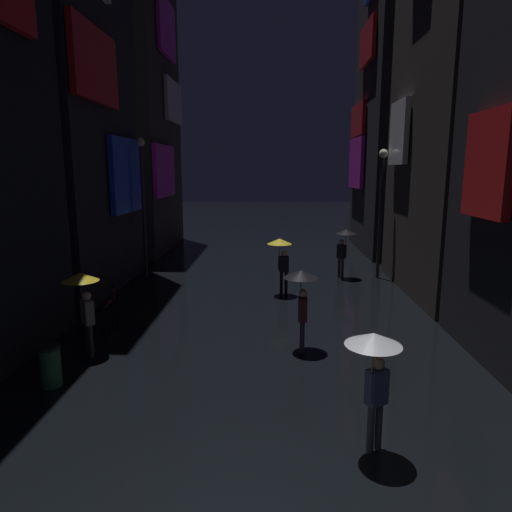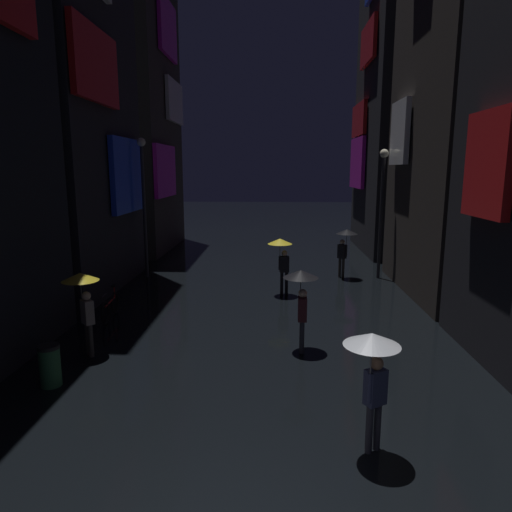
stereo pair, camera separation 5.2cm
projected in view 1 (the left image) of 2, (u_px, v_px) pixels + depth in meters
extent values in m
cube|color=#232328|center=(51.00, 40.00, 16.27)|extent=(4.00, 7.04, 18.30)
cube|color=#264CF9|center=(127.00, 176.00, 18.21)|extent=(0.20, 3.66, 2.90)
cube|color=red|center=(95.00, 65.00, 14.84)|extent=(0.20, 3.69, 2.37)
cube|color=#33302D|center=(131.00, 108.00, 25.50)|extent=(4.00, 7.40, 15.98)
cube|color=#F226D8|center=(164.00, 171.00, 24.40)|extent=(0.20, 4.17, 2.73)
cube|color=white|center=(174.00, 102.00, 26.52)|extent=(0.20, 3.78, 2.33)
cube|color=#F226D8|center=(166.00, 28.00, 24.66)|extent=(0.20, 3.73, 2.92)
cube|color=red|center=(488.00, 164.00, 10.35)|extent=(0.20, 2.07, 2.42)
cube|color=white|center=(399.00, 133.00, 17.67)|extent=(0.20, 2.10, 2.42)
cube|color=black|center=(403.00, 94.00, 24.71)|extent=(4.00, 7.13, 17.18)
cube|color=#F226D8|center=(356.00, 163.00, 26.72)|extent=(0.20, 3.77, 2.88)
cube|color=red|center=(358.00, 120.00, 26.25)|extent=(0.20, 3.62, 1.82)
cube|color=red|center=(367.00, 43.00, 23.77)|extent=(0.20, 3.38, 2.03)
cylinder|color=#38332D|center=(91.00, 341.00, 11.33)|extent=(0.12, 0.12, 0.85)
cylinder|color=#38332D|center=(88.00, 339.00, 11.46)|extent=(0.12, 0.12, 0.85)
cube|color=gray|center=(87.00, 312.00, 11.26)|extent=(0.39, 0.40, 0.60)
sphere|color=beige|center=(86.00, 296.00, 11.18)|extent=(0.22, 0.22, 0.22)
cylinder|color=gray|center=(82.00, 309.00, 11.35)|extent=(0.09, 0.09, 0.50)
cylinder|color=slate|center=(82.00, 296.00, 11.29)|extent=(0.02, 0.02, 0.77)
cone|color=yellow|center=(80.00, 277.00, 11.20)|extent=(0.90, 0.90, 0.20)
cylinder|color=#2D2D38|center=(379.00, 426.00, 7.60)|extent=(0.12, 0.12, 0.85)
cylinder|color=#2D2D38|center=(371.00, 429.00, 7.51)|extent=(0.12, 0.12, 0.85)
cube|color=#333859|center=(377.00, 387.00, 7.42)|extent=(0.40, 0.37, 0.60)
sphere|color=#9E7051|center=(378.00, 363.00, 7.34)|extent=(0.22, 0.22, 0.22)
cylinder|color=#333859|center=(371.00, 388.00, 7.28)|extent=(0.09, 0.09, 0.50)
cylinder|color=slate|center=(372.00, 368.00, 7.21)|extent=(0.02, 0.02, 0.77)
cone|color=silver|center=(373.00, 339.00, 7.12)|extent=(0.90, 0.90, 0.20)
cylinder|color=#2D2D38|center=(302.00, 337.00, 11.57)|extent=(0.12, 0.12, 0.85)
cylinder|color=#2D2D38|center=(302.00, 335.00, 11.74)|extent=(0.12, 0.12, 0.85)
cube|color=#4C1E23|center=(303.00, 309.00, 11.52)|extent=(0.23, 0.35, 0.60)
sphere|color=beige|center=(303.00, 293.00, 11.44)|extent=(0.22, 0.22, 0.22)
cylinder|color=#4C1E23|center=(300.00, 305.00, 11.69)|extent=(0.09, 0.09, 0.50)
cylinder|color=slate|center=(301.00, 292.00, 11.62)|extent=(0.02, 0.02, 0.77)
cone|color=black|center=(301.00, 274.00, 11.53)|extent=(0.90, 0.90, 0.20)
cylinder|color=#38332D|center=(339.00, 268.00, 19.73)|extent=(0.12, 0.12, 0.85)
cylinder|color=#38332D|center=(342.00, 268.00, 19.60)|extent=(0.12, 0.12, 0.85)
cube|color=black|center=(341.00, 251.00, 19.53)|extent=(0.39, 0.40, 0.60)
sphere|color=beige|center=(342.00, 242.00, 19.45)|extent=(0.22, 0.22, 0.22)
cylinder|color=black|center=(345.00, 251.00, 19.42)|extent=(0.09, 0.09, 0.50)
cylinder|color=slate|center=(346.00, 243.00, 19.36)|extent=(0.02, 0.02, 0.77)
cone|color=black|center=(346.00, 232.00, 19.26)|extent=(0.90, 0.90, 0.20)
cylinder|color=black|center=(286.00, 283.00, 17.08)|extent=(0.12, 0.12, 0.85)
cylinder|color=black|center=(281.00, 283.00, 17.06)|extent=(0.12, 0.12, 0.85)
cube|color=black|center=(284.00, 264.00, 16.93)|extent=(0.36, 0.26, 0.60)
sphere|color=beige|center=(284.00, 253.00, 16.85)|extent=(0.22, 0.22, 0.22)
cylinder|color=black|center=(279.00, 263.00, 16.86)|extent=(0.09, 0.09, 0.50)
cylinder|color=slate|center=(279.00, 254.00, 16.79)|extent=(0.02, 0.02, 0.77)
cone|color=yellow|center=(280.00, 241.00, 16.70)|extent=(0.90, 0.90, 0.20)
torus|color=black|center=(105.00, 313.00, 13.71)|extent=(0.11, 0.72, 0.72)
torus|color=black|center=(115.00, 303.00, 14.79)|extent=(0.11, 0.72, 0.72)
cylinder|color=red|center=(110.00, 302.00, 14.21)|extent=(0.13, 1.00, 0.05)
cylinder|color=red|center=(114.00, 292.00, 14.72)|extent=(0.04, 0.04, 0.40)
cube|color=black|center=(114.00, 286.00, 14.68)|extent=(0.14, 0.25, 0.06)
cylinder|color=black|center=(104.00, 296.00, 13.60)|extent=(0.06, 0.45, 0.03)
cylinder|color=#2D2D33|center=(380.00, 219.00, 19.20)|extent=(0.14, 0.14, 5.07)
sphere|color=#F9EFCC|center=(383.00, 153.00, 18.69)|extent=(0.36, 0.36, 0.36)
cylinder|color=#2D2D33|center=(144.00, 214.00, 19.31)|extent=(0.14, 0.14, 5.53)
sphere|color=#F9EFCC|center=(140.00, 142.00, 18.76)|extent=(0.36, 0.36, 0.36)
cylinder|color=#265933|center=(50.00, 367.00, 9.82)|extent=(0.44, 0.44, 0.85)
cylinder|color=black|center=(49.00, 347.00, 9.73)|extent=(0.46, 0.46, 0.08)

